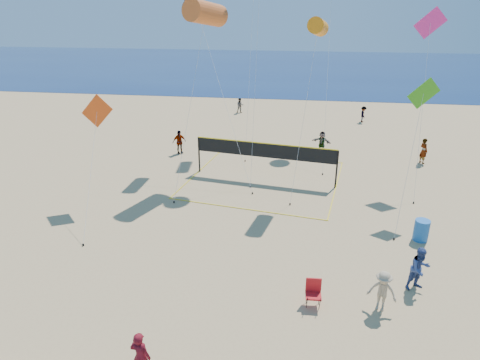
# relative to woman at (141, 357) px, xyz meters

# --- Properties ---
(ground) EXTENTS (120.00, 120.00, 0.00)m
(ground) POSITION_rel_woman_xyz_m (2.80, 2.14, -0.86)
(ground) COLOR tan
(ground) RESTS_ON ground
(ocean) EXTENTS (140.00, 50.00, 0.03)m
(ocean) POSITION_rel_woman_xyz_m (2.80, 64.14, -0.85)
(ocean) COLOR navy
(ocean) RESTS_ON ground
(woman) EXTENTS (0.69, 0.51, 1.72)m
(woman) POSITION_rel_woman_xyz_m (0.00, 0.00, 0.00)
(woman) COLOR maroon
(woman) RESTS_ON ground
(bystander_a) EXTENTS (1.07, 0.98, 1.79)m
(bystander_a) POSITION_rel_woman_xyz_m (9.05, 5.64, 0.03)
(bystander_a) COLOR navy
(bystander_a) RESTS_ON ground
(bystander_b) EXTENTS (1.17, 0.89, 1.60)m
(bystander_b) POSITION_rel_woman_xyz_m (7.44, 4.17, -0.06)
(bystander_b) COLOR tan
(bystander_b) RESTS_ON ground
(far_person_0) EXTENTS (1.06, 0.93, 1.72)m
(far_person_0) POSITION_rel_woman_xyz_m (-4.31, 19.83, -0.00)
(far_person_0) COLOR gray
(far_person_0) RESTS_ON ground
(far_person_1) EXTENTS (1.51, 1.00, 1.56)m
(far_person_1) POSITION_rel_woman_xyz_m (5.95, 21.52, -0.08)
(far_person_1) COLOR gray
(far_person_1) RESTS_ON ground
(far_person_2) EXTENTS (0.67, 0.76, 1.76)m
(far_person_2) POSITION_rel_woman_xyz_m (12.73, 20.13, 0.02)
(far_person_2) COLOR gray
(far_person_2) RESTS_ON ground
(far_person_3) EXTENTS (0.81, 0.70, 1.46)m
(far_person_3) POSITION_rel_woman_xyz_m (-1.61, 32.46, -0.13)
(far_person_3) COLOR gray
(far_person_3) RESTS_ON ground
(far_person_4) EXTENTS (0.54, 0.94, 1.45)m
(far_person_4) POSITION_rel_woman_xyz_m (10.02, 30.59, -0.14)
(far_person_4) COLOR gray
(far_person_4) RESTS_ON ground
(camp_chair) EXTENTS (0.58, 0.72, 1.17)m
(camp_chair) POSITION_rel_woman_xyz_m (5.02, 4.11, -0.27)
(camp_chair) COLOR red
(camp_chair) RESTS_ON ground
(trash_barrel) EXTENTS (0.80, 0.80, 1.02)m
(trash_barrel) POSITION_rel_woman_xyz_m (10.08, 9.45, -0.35)
(trash_barrel) COLOR #1A5DAD
(trash_barrel) RESTS_ON ground
(volleyball_net) EXTENTS (10.23, 10.11, 2.39)m
(volleyball_net) POSITION_rel_woman_xyz_m (2.25, 15.78, 0.77)
(volleyball_net) COLOR black
(volleyball_net) RESTS_ON ground
(kite_0) EXTENTS (2.28, 6.47, 10.50)m
(kite_0) POSITION_rel_woman_xyz_m (-1.36, 16.51, 8.82)
(kite_0) COLOR #CB5C23
(kite_0) RESTS_ON ground
(kite_1) EXTENTS (4.92, 7.19, 10.74)m
(kite_1) POSITION_rel_woman_xyz_m (-2.69, 19.58, 9.30)
(kite_1) COLOR black
(kite_1) RESTS_ON ground
(kite_2) EXTENTS (1.61, 3.77, 9.62)m
(kite_2) POSITION_rel_woman_xyz_m (4.91, 14.99, 8.20)
(kite_2) COLOR orange
(kite_2) RESTS_ON ground
(kite_3) EXTENTS (2.01, 5.28, 5.94)m
(kite_3) POSITION_rel_woman_xyz_m (-6.26, 11.66, 3.96)
(kite_3) COLOR #EC4C12
(kite_3) RESTS_ON ground
(kite_4) EXTENTS (2.15, 4.08, 6.93)m
(kite_4) POSITION_rel_woman_xyz_m (10.13, 12.97, 4.97)
(kite_4) COLOR green
(kite_4) RESTS_ON ground
(kite_5) EXTENTS (1.82, 4.77, 10.06)m
(kite_5) POSITION_rel_woman_xyz_m (11.23, 17.82, 7.87)
(kite_5) COLOR #F42B95
(kite_5) RESTS_ON ground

